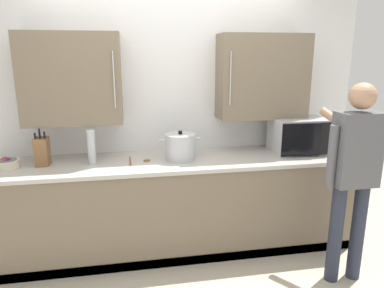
{
  "coord_description": "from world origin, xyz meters",
  "views": [
    {
      "loc": [
        -0.41,
        -2.44,
        1.84
      ],
      "look_at": [
        0.15,
        0.63,
        1.05
      ],
      "focal_mm": 33.22,
      "sensor_mm": 36.0,
      "label": 1
    }
  ],
  "objects_px": {
    "fruit_bowl": "(6,163)",
    "wooden_spoon": "(138,160)",
    "stock_pot": "(180,147)",
    "thermos_flask": "(91,146)",
    "person_figure": "(353,168)",
    "knife_block": "(42,151)",
    "microwave_oven": "(297,135)"
  },
  "relations": [
    {
      "from": "stock_pot",
      "to": "wooden_spoon",
      "type": "xyz_separation_m",
      "value": [
        -0.38,
        0.0,
        -0.11
      ]
    },
    {
      "from": "thermos_flask",
      "to": "person_figure",
      "type": "distance_m",
      "value": 2.18
    },
    {
      "from": "knife_block",
      "to": "stock_pot",
      "type": "relative_size",
      "value": 0.88
    },
    {
      "from": "thermos_flask",
      "to": "knife_block",
      "type": "bearing_deg",
      "value": 175.75
    },
    {
      "from": "fruit_bowl",
      "to": "wooden_spoon",
      "type": "relative_size",
      "value": 0.88
    },
    {
      "from": "knife_block",
      "to": "wooden_spoon",
      "type": "height_order",
      "value": "knife_block"
    },
    {
      "from": "stock_pot",
      "to": "thermos_flask",
      "type": "relative_size",
      "value": 1.21
    },
    {
      "from": "wooden_spoon",
      "to": "microwave_oven",
      "type": "bearing_deg",
      "value": 2.1
    },
    {
      "from": "fruit_bowl",
      "to": "wooden_spoon",
      "type": "height_order",
      "value": "fruit_bowl"
    },
    {
      "from": "wooden_spoon",
      "to": "thermos_flask",
      "type": "xyz_separation_m",
      "value": [
        -0.4,
        0.01,
        0.15
      ]
    },
    {
      "from": "microwave_oven",
      "to": "wooden_spoon",
      "type": "height_order",
      "value": "microwave_oven"
    },
    {
      "from": "fruit_bowl",
      "to": "person_figure",
      "type": "distance_m",
      "value": 2.85
    },
    {
      "from": "stock_pot",
      "to": "microwave_oven",
      "type": "bearing_deg",
      "value": 2.79
    },
    {
      "from": "wooden_spoon",
      "to": "person_figure",
      "type": "xyz_separation_m",
      "value": [
        1.64,
        -0.73,
        0.07
      ]
    },
    {
      "from": "microwave_oven",
      "to": "wooden_spoon",
      "type": "relative_size",
      "value": 2.2
    },
    {
      "from": "microwave_oven",
      "to": "knife_block",
      "type": "bearing_deg",
      "value": -179.68
    },
    {
      "from": "knife_block",
      "to": "wooden_spoon",
      "type": "distance_m",
      "value": 0.83
    },
    {
      "from": "fruit_bowl",
      "to": "person_figure",
      "type": "bearing_deg",
      "value": -15.0
    },
    {
      "from": "microwave_oven",
      "to": "stock_pot",
      "type": "xyz_separation_m",
      "value": [
        -1.17,
        -0.06,
        -0.05
      ]
    },
    {
      "from": "person_figure",
      "to": "wooden_spoon",
      "type": "bearing_deg",
      "value": 156.13
    },
    {
      "from": "wooden_spoon",
      "to": "thermos_flask",
      "type": "relative_size",
      "value": 0.76
    },
    {
      "from": "microwave_oven",
      "to": "stock_pot",
      "type": "relative_size",
      "value": 1.39
    },
    {
      "from": "thermos_flask",
      "to": "person_figure",
      "type": "relative_size",
      "value": 0.19
    },
    {
      "from": "microwave_oven",
      "to": "stock_pot",
      "type": "height_order",
      "value": "microwave_oven"
    },
    {
      "from": "fruit_bowl",
      "to": "stock_pot",
      "type": "xyz_separation_m",
      "value": [
        1.49,
        -0.01,
        0.08
      ]
    },
    {
      "from": "microwave_oven",
      "to": "person_figure",
      "type": "relative_size",
      "value": 0.32
    },
    {
      "from": "microwave_oven",
      "to": "fruit_bowl",
      "type": "height_order",
      "value": "microwave_oven"
    },
    {
      "from": "person_figure",
      "to": "stock_pot",
      "type": "bearing_deg",
      "value": 150.0
    },
    {
      "from": "knife_block",
      "to": "person_figure",
      "type": "relative_size",
      "value": 0.2
    },
    {
      "from": "microwave_oven",
      "to": "knife_block",
      "type": "relative_size",
      "value": 1.57
    },
    {
      "from": "knife_block",
      "to": "stock_pot",
      "type": "bearing_deg",
      "value": -2.07
    },
    {
      "from": "stock_pot",
      "to": "thermos_flask",
      "type": "bearing_deg",
      "value": 179.09
    }
  ]
}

